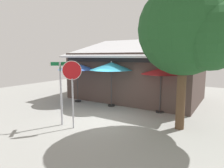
{
  "coord_description": "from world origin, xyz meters",
  "views": [
    {
      "loc": [
        5.41,
        -7.76,
        3.13
      ],
      "look_at": [
        -0.21,
        1.2,
        1.6
      ],
      "focal_mm": 31.11,
      "sensor_mm": 36.0,
      "label": 1
    }
  ],
  "objects_px": {
    "stop_sign": "(72,81)",
    "patio_umbrella_teal_center": "(111,66)",
    "street_sign_post": "(61,87)",
    "patio_umbrella_royal_blue_left": "(77,67)",
    "shade_tree": "(190,31)",
    "patio_umbrella_crimson_right": "(161,71)"
  },
  "relations": [
    {
      "from": "stop_sign",
      "to": "patio_umbrella_royal_blue_left",
      "type": "xyz_separation_m",
      "value": [
        -3.19,
        3.83,
        0.34
      ]
    },
    {
      "from": "patio_umbrella_crimson_right",
      "to": "shade_tree",
      "type": "relative_size",
      "value": 0.42
    },
    {
      "from": "patio_umbrella_crimson_right",
      "to": "shade_tree",
      "type": "height_order",
      "value": "shade_tree"
    },
    {
      "from": "stop_sign",
      "to": "shade_tree",
      "type": "distance_m",
      "value": 5.19
    },
    {
      "from": "patio_umbrella_royal_blue_left",
      "to": "shade_tree",
      "type": "bearing_deg",
      "value": -11.82
    },
    {
      "from": "street_sign_post",
      "to": "patio_umbrella_royal_blue_left",
      "type": "relative_size",
      "value": 1.07
    },
    {
      "from": "patio_umbrella_teal_center",
      "to": "shade_tree",
      "type": "relative_size",
      "value": 0.46
    },
    {
      "from": "street_sign_post",
      "to": "shade_tree",
      "type": "height_order",
      "value": "shade_tree"
    },
    {
      "from": "patio_umbrella_royal_blue_left",
      "to": "shade_tree",
      "type": "distance_m",
      "value": 7.72
    },
    {
      "from": "stop_sign",
      "to": "patio_umbrella_teal_center",
      "type": "distance_m",
      "value": 4.11
    },
    {
      "from": "street_sign_post",
      "to": "stop_sign",
      "type": "xyz_separation_m",
      "value": [
        0.72,
        -0.01,
        0.31
      ]
    },
    {
      "from": "street_sign_post",
      "to": "patio_umbrella_crimson_right",
      "type": "height_order",
      "value": "street_sign_post"
    },
    {
      "from": "patio_umbrella_teal_center",
      "to": "patio_umbrella_crimson_right",
      "type": "relative_size",
      "value": 1.1
    },
    {
      "from": "patio_umbrella_teal_center",
      "to": "shade_tree",
      "type": "distance_m",
      "value": 5.34
    },
    {
      "from": "street_sign_post",
      "to": "patio_umbrella_royal_blue_left",
      "type": "bearing_deg",
      "value": 122.88
    },
    {
      "from": "stop_sign",
      "to": "shade_tree",
      "type": "height_order",
      "value": "shade_tree"
    },
    {
      "from": "patio_umbrella_teal_center",
      "to": "shade_tree",
      "type": "height_order",
      "value": "shade_tree"
    },
    {
      "from": "patio_umbrella_royal_blue_left",
      "to": "patio_umbrella_crimson_right",
      "type": "bearing_deg",
      "value": 5.03
    },
    {
      "from": "stop_sign",
      "to": "patio_umbrella_crimson_right",
      "type": "xyz_separation_m",
      "value": [
        2.44,
        4.32,
        0.23
      ]
    },
    {
      "from": "stop_sign",
      "to": "patio_umbrella_crimson_right",
      "type": "distance_m",
      "value": 4.97
    },
    {
      "from": "patio_umbrella_royal_blue_left",
      "to": "street_sign_post",
      "type": "bearing_deg",
      "value": -57.12
    },
    {
      "from": "stop_sign",
      "to": "patio_umbrella_royal_blue_left",
      "type": "bearing_deg",
      "value": 129.76
    }
  ]
}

